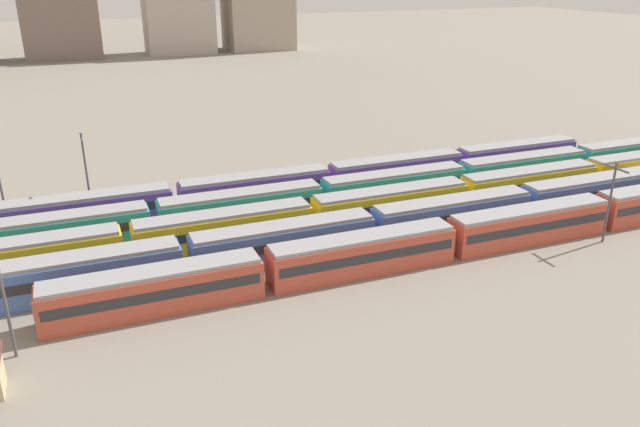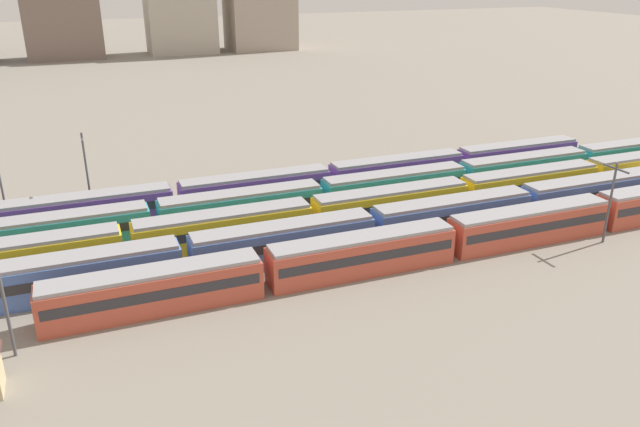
# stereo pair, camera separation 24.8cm
# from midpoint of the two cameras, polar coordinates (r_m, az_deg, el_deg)

# --- Properties ---
(ground_plane) EXTENTS (600.00, 600.00, 0.00)m
(ground_plane) POSITION_cam_midpoint_polar(r_m,az_deg,el_deg) (63.34, -18.75, -4.42)
(ground_plane) COLOR gray
(train_track_0) EXTENTS (74.70, 3.06, 3.75)m
(train_track_0) POSITION_cam_midpoint_polar(r_m,az_deg,el_deg) (62.20, 11.70, -2.21)
(train_track_0) COLOR #BC4C38
(train_track_0) RESTS_ON ground_plane
(train_track_1) EXTENTS (74.70, 3.06, 3.75)m
(train_track_1) POSITION_cam_midpoint_polar(r_m,az_deg,el_deg) (63.54, 4.68, -1.28)
(train_track_1) COLOR #4C70BC
(train_track_1) RESTS_ON ground_plane
(train_track_2) EXTENTS (112.50, 3.06, 3.75)m
(train_track_2) POSITION_cam_midpoint_polar(r_m,az_deg,el_deg) (74.60, 12.81, 1.80)
(train_track_2) COLOR yellow
(train_track_2) RESTS_ON ground_plane
(train_track_3) EXTENTS (112.50, 3.06, 3.75)m
(train_track_3) POSITION_cam_midpoint_polar(r_m,az_deg,el_deg) (80.37, 12.66, 3.26)
(train_track_3) COLOR teal
(train_track_3) RESTS_ON ground_plane
(train_track_4) EXTENTS (74.70, 3.06, 3.75)m
(train_track_4) POSITION_cam_midpoint_polar(r_m,az_deg,el_deg) (77.47, 0.73, 3.11)
(train_track_4) COLOR #6B429E
(train_track_4) RESTS_ON ground_plane
(catenary_pole_0) EXTENTS (0.24, 3.20, 9.01)m
(catenary_pole_0) POSITION_cam_midpoint_polar(r_m,az_deg,el_deg) (49.66, -27.03, -6.71)
(catenary_pole_0) COLOR #4C4C51
(catenary_pole_0) RESTS_ON ground_plane
(catenary_pole_1) EXTENTS (0.24, 3.20, 9.76)m
(catenary_pole_1) POSITION_cam_midpoint_polar(r_m,az_deg,el_deg) (74.01, -20.64, 3.64)
(catenary_pole_1) COLOR #4C4C51
(catenary_pole_1) RESTS_ON ground_plane
(catenary_pole_2) EXTENTS (0.24, 3.20, 8.56)m
(catenary_pole_2) POSITION_cam_midpoint_polar(r_m,az_deg,el_deg) (69.38, 24.88, 1.28)
(catenary_pole_2) COLOR #4C4C51
(catenary_pole_2) RESTS_ON ground_plane
(distant_building_2) EXTENTS (21.64, 14.45, 19.05)m
(distant_building_2) POSITION_cam_midpoint_polar(r_m,az_deg,el_deg) (209.61, -22.60, 15.52)
(distant_building_2) COLOR #7A665B
(distant_building_2) RESTS_ON ground_plane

